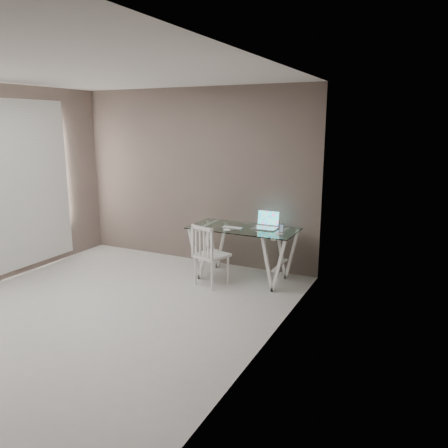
{
  "coord_description": "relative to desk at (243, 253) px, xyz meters",
  "views": [
    {
      "loc": [
        3.38,
        -3.68,
        2.17
      ],
      "look_at": [
        0.89,
        1.44,
        0.85
      ],
      "focal_mm": 35.0,
      "sensor_mm": 36.0,
      "label": 1
    }
  ],
  "objects": [
    {
      "name": "phone_dock",
      "position": [
        0.58,
        -0.08,
        0.4
      ],
      "size": [
        0.07,
        0.07,
        0.13
      ],
      "color": "white",
      "rests_on": "desk"
    },
    {
      "name": "laptop",
      "position": [
        0.29,
        0.15,
        0.42
      ],
      "size": [
        0.34,
        0.27,
        0.24
      ],
      "color": "silver",
      "rests_on": "desk"
    },
    {
      "name": "chair",
      "position": [
        -0.31,
        -0.46,
        0.09
      ],
      "size": [
        0.48,
        0.48,
        0.85
      ],
      "rotation": [
        0.0,
        0.0,
        -0.28
      ],
      "color": "white",
      "rests_on": "ground"
    },
    {
      "name": "mouse",
      "position": [
        -0.12,
        -0.26,
        0.38
      ],
      "size": [
        0.11,
        0.07,
        0.04
      ],
      "primitive_type": "ellipsoid",
      "color": "white",
      "rests_on": "desk"
    },
    {
      "name": "room",
      "position": [
        -1.11,
        -1.72,
        1.33
      ],
      "size": [
        4.5,
        4.52,
        2.71
      ],
      "color": "#BCB9B4",
      "rests_on": "ground"
    },
    {
      "name": "desk",
      "position": [
        0.0,
        0.0,
        0.0
      ],
      "size": [
        1.5,
        0.7,
        0.75
      ],
      "color": "silver",
      "rests_on": "ground"
    },
    {
      "name": "keyboard",
      "position": [
        -0.14,
        -0.06,
        0.37
      ],
      "size": [
        0.3,
        0.13,
        0.01
      ],
      "primitive_type": "cube",
      "color": "silver",
      "rests_on": "desk"
    }
  ]
}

